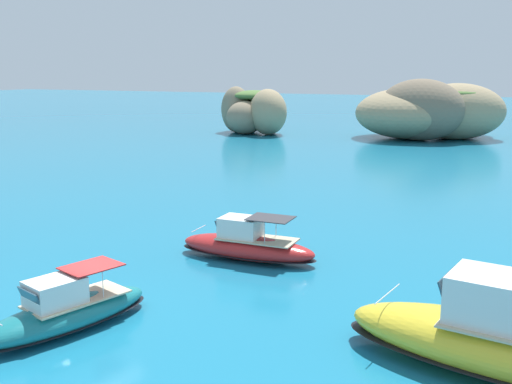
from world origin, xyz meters
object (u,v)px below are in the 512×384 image
object	(u,v)px
islet_small	(253,112)
islet_large	(434,111)
motorboat_red	(247,245)
motorboat_teal	(65,312)

from	to	relation	value
islet_small	islet_large	bearing A→B (deg)	8.26
islet_large	motorboat_red	size ratio (longest dim) A/B	3.34
motorboat_teal	islet_small	bearing A→B (deg)	108.49
islet_large	islet_small	distance (m)	24.67
islet_small	motorboat_teal	xyz separation A→B (m)	(21.04, -62.92, -2.30)
islet_large	motorboat_teal	size ratio (longest dim) A/B	3.37
motorboat_red	motorboat_teal	size ratio (longest dim) A/B	1.01
islet_small	motorboat_red	world-z (taller)	islet_small
motorboat_red	islet_large	bearing A→B (deg)	89.05
islet_large	motorboat_red	distance (m)	56.75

